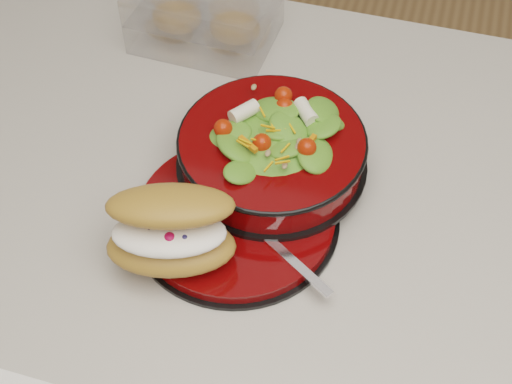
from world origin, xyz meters
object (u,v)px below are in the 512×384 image
(dinner_plate, at_px, (236,216))
(fork, at_px, (279,249))
(pastry_box, at_px, (205,14))
(croissant, at_px, (171,230))
(island_counter, at_px, (282,338))
(salad_bowl, at_px, (272,145))

(dinner_plate, xyz_separation_m, fork, (0.07, -0.04, 0.01))
(dinner_plate, distance_m, pastry_box, 0.36)
(croissant, bearing_deg, pastry_box, 87.43)
(dinner_plate, xyz_separation_m, pastry_box, (-0.15, 0.33, 0.03))
(dinner_plate, relative_size, pastry_box, 1.21)
(pastry_box, bearing_deg, island_counter, -47.86)
(fork, height_order, pastry_box, pastry_box)
(salad_bowl, xyz_separation_m, pastry_box, (-0.17, 0.24, -0.01))
(island_counter, height_order, fork, fork)
(dinner_plate, bearing_deg, pastry_box, 114.64)
(salad_bowl, bearing_deg, pastry_box, 125.24)
(croissant, xyz_separation_m, fork, (0.12, 0.04, -0.04))
(salad_bowl, distance_m, pastry_box, 0.30)
(salad_bowl, bearing_deg, dinner_plate, -103.77)
(island_counter, bearing_deg, croissant, -120.73)
(fork, bearing_deg, pastry_box, 62.32)
(croissant, bearing_deg, dinner_plate, 40.38)
(island_counter, distance_m, dinner_plate, 0.47)
(island_counter, xyz_separation_m, croissant, (-0.10, -0.17, 0.51))
(dinner_plate, bearing_deg, island_counter, 61.58)
(salad_bowl, bearing_deg, fork, -70.79)
(fork, bearing_deg, island_counter, 39.30)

